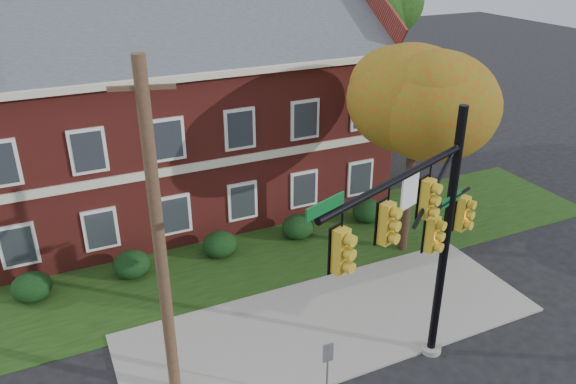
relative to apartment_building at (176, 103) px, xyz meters
name	(u,v)px	position (x,y,z in m)	size (l,w,h in m)	color
ground	(347,341)	(2.00, -11.95, -4.99)	(120.00, 120.00, 0.00)	black
sidewalk	(332,322)	(2.00, -10.95, -4.95)	(14.00, 5.00, 0.08)	gray
grass_strip	(272,253)	(2.00, -5.95, -4.97)	(30.00, 6.00, 0.04)	#193811
apartment_building	(176,103)	(0.00, 0.00, 0.00)	(18.80, 8.80, 9.74)	maroon
hedge_far_left	(32,287)	(-7.00, -5.25, -4.46)	(1.40, 1.26, 1.05)	black
hedge_left	(132,264)	(-3.50, -5.25, -4.46)	(1.40, 1.26, 1.05)	black
hedge_center	(220,244)	(0.00, -5.25, -4.46)	(1.40, 1.26, 1.05)	black
hedge_right	(298,227)	(3.50, -5.25, -4.46)	(1.40, 1.26, 1.05)	black
hedge_far_right	(368,211)	(7.00, -5.25, -4.46)	(1.40, 1.26, 1.05)	black
tree_near_right	(425,91)	(7.22, -8.09, 1.68)	(4.50, 4.25, 8.58)	black
tree_right_rear	(384,13)	(11.31, 0.86, 3.13)	(6.30, 5.95, 10.62)	black
traffic_signal	(422,229)	(2.83, -13.98, -0.05)	(6.70, 2.81, 7.96)	gray
utility_pole	(159,244)	(-3.54, -11.73, -0.12)	(1.47, 0.48, 9.60)	#473121
sign_post	(328,364)	(0.15, -13.95, -3.57)	(0.30, 0.06, 2.09)	slate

